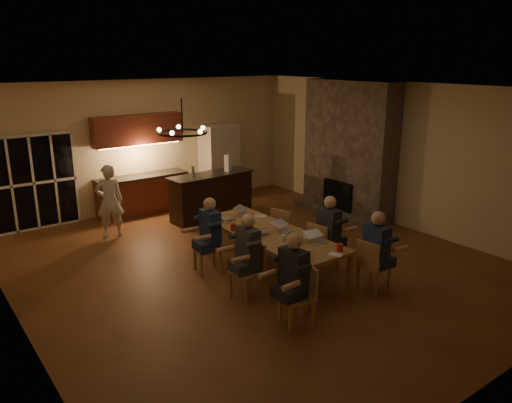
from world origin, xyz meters
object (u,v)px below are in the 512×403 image
Objects in this scene: laptop_b at (317,236)px; mug_mid at (254,221)px; chair_right_mid at (323,246)px; redcup_near at (340,248)px; chair_right_far at (286,229)px; can_cola at (219,211)px; person_right_near at (376,253)px; laptop_d at (285,225)px; refrigerator at (219,162)px; person_left_near at (293,280)px; chandelier at (183,133)px; can_silver at (302,240)px; bar_island at (212,196)px; laptop_f at (246,210)px; bar_bottle at (193,171)px; chair_left_mid at (247,271)px; person_right_mid at (329,233)px; bar_blender at (228,163)px; laptop_a at (299,249)px; plate_far at (261,216)px; laptop_c at (257,227)px; mug_front at (284,238)px; mug_back at (226,222)px; person_left_mid at (248,256)px; chair_left_far at (207,248)px; laptop_e at (225,213)px; redcup_mid at (233,227)px; person_left_far at (211,236)px; chair_right_near at (374,265)px; chair_left_near at (297,296)px; standing_person at (109,201)px; plate_left at (289,252)px.

laptop_b is 1.45m from mug_mid.
redcup_near is at bearing 141.16° from chair_right_mid.
chair_right_far is 1.38m from can_cola.
person_right_near is 4.31× the size of laptop_d.
person_left_near is at bearing -113.71° from refrigerator.
chandelier is 2.84m from can_silver.
laptop_f is (-0.59, -2.24, 0.32)m from bar_island.
bar_bottle is at bearing 162.63° from person_left_near.
person_right_mid is at bearing 81.80° from chair_left_mid.
refrigerator reaches higher than chair_left_mid.
bar_island is 5.18× the size of bar_blender.
can_silver is at bearing -111.82° from laptop_a.
chair_right_mid is 2.78× the size of laptop_f.
redcup_near reaches higher than plate_far.
chair_left_mid is 2.78× the size of laptop_a.
laptop_c is at bearing 124.18° from chair_left_mid.
mug_front and mug_back have the same top height.
chair_right_far is 1.63m from can_silver.
laptop_d is 2.67× the size of can_silver.
bar_island is at bearing 157.54° from person_left_near.
chair_left_mid is 2.55m from chandelier.
bar_blender is (0.46, -0.03, 0.74)m from bar_island.
mug_mid is at bearing 130.50° from chair_left_mid.
person_right_mid is (1.81, 0.02, 0.24)m from chair_left_mid.
person_left_mid is 1.75m from person_right_mid.
chair_left_far is 0.64× the size of person_right_near.
laptop_e is 0.60m from mug_mid.
chandelier is 2.92m from mug_back.
refrigerator is 6.25× the size of laptop_b.
redcup_mid is 0.99m from can_cola.
chandelier is 2.02× the size of laptop_d.
chair_right_mid is 8.90× the size of mug_mid.
laptop_d is (1.08, -0.75, 0.17)m from person_left_far.
bar_island is 4.55m from laptop_a.
chair_right_near is at bearing 87.69° from person_left_near.
plate_far is at bearing 69.01° from mug_front.
chandelier is 5.39× the size of can_cola.
redcup_mid is at bearing -140.21° from bar_blender.
laptop_e is (-1.08, 1.55, 0.42)m from chair_right_mid.
redcup_near is (0.56, -2.44, -0.05)m from laptop_e.
person_left_mid is 11.50× the size of redcup_mid.
standing_person reaches higher than chair_left_near.
person_right_near is at bearing 133.42° from chair_right_near.
standing_person is 6.39× the size of plate_left.
chair_left_far is 2.78× the size of laptop_f.
bar_blender is (2.12, 2.63, 0.59)m from person_left_far.
refrigerator is at bearing 40.47° from bar_bottle.
person_right_near is (-1.00, -6.24, -0.31)m from refrigerator.
person_left_mid is (-1.72, 1.12, 0.00)m from person_right_near.
chandelier reaches higher than bar_blender.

